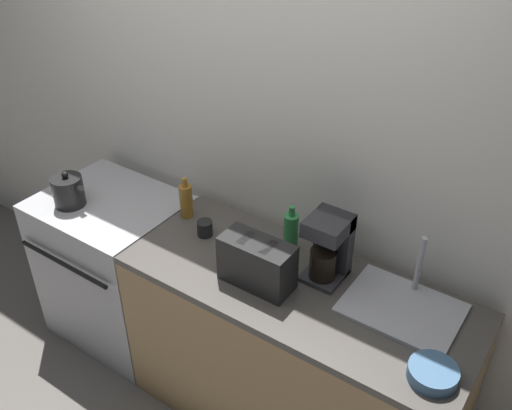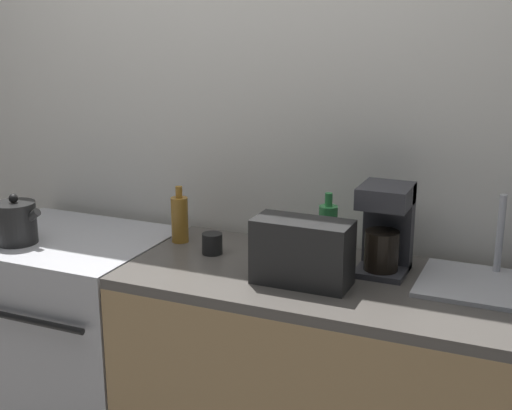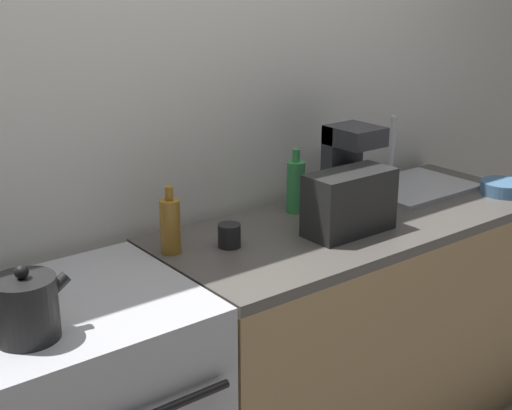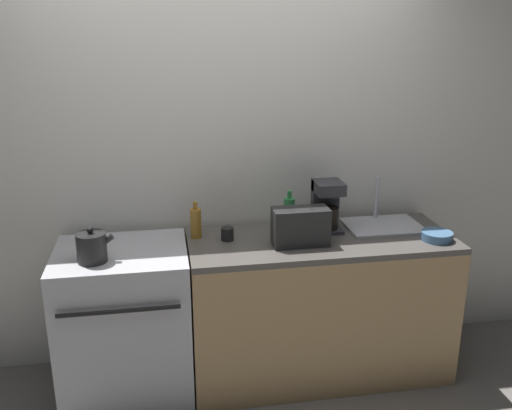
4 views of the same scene
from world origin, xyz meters
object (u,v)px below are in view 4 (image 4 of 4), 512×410
kettle (92,247)px  cup_black (227,234)px  bottle_green (289,213)px  toaster (300,227)px  stove (125,321)px  bowl (437,236)px  coffee_maker (327,204)px  bottle_amber (196,223)px

kettle → cup_black: kettle is taller
bottle_green → toaster: bearing=-89.5°
stove → bowl: bearing=-4.6°
kettle → coffee_maker: 1.38m
toaster → cup_black: (-0.40, 0.14, -0.07)m
toaster → bowl: 0.80m
toaster → bottle_green: bottle_green is taller
cup_black → bowl: (1.20, -0.21, -0.01)m
stove → cup_black: (0.61, 0.06, 0.47)m
toaster → bottle_amber: 0.61m
stove → bottle_green: bottle_green is taller
stove → kettle: 0.54m
coffee_maker → bottle_amber: 0.79m
bottle_green → bowl: bearing=-23.2°
coffee_maker → bowl: (0.58, -0.29, -0.13)m
kettle → bottle_green: (1.13, 0.32, 0.02)m
kettle → cup_black: 0.76m
kettle → bottle_amber: 0.62m
bottle_green → cup_black: (-0.40, -0.13, -0.06)m
kettle → toaster: (1.14, 0.05, 0.03)m
toaster → stove: bearing=175.6°
kettle → coffee_maker: size_ratio=0.65×
bottle_green → cup_black: size_ratio=3.11×
toaster → bottle_green: 0.27m
kettle → toaster: bearing=2.3°
kettle → coffee_maker: coffee_maker is taller
stove → bowl: bowl is taller
coffee_maker → toaster: bearing=-135.0°
toaster → bottle_amber: (-0.57, 0.22, -0.02)m
coffee_maker → bowl: 0.66m
stove → cup_black: bearing=6.0°
cup_black → bowl: bearing=-9.9°
stove → kettle: bearing=-136.6°
stove → kettle: (-0.13, -0.12, 0.51)m
cup_black → stove: bearing=-174.0°
toaster → bowl: size_ratio=1.77×
stove → cup_black: 0.77m
bottle_green → stove: bearing=-168.9°
stove → bowl: size_ratio=4.98×
kettle → bowl: (1.93, -0.02, -0.06)m
bottle_green → bowl: (0.80, -0.34, -0.07)m
stove → toaster: size_ratio=2.80×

